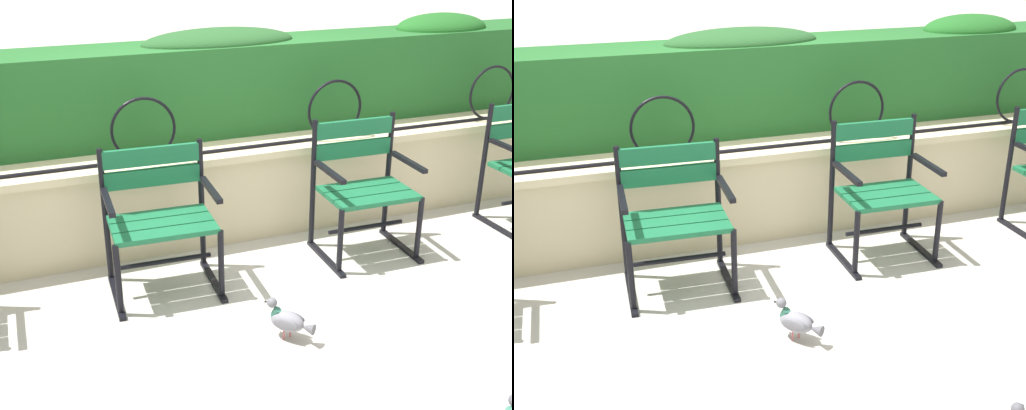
# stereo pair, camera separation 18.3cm
# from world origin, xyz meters

# --- Properties ---
(ground_plane) EXTENTS (60.00, 60.00, 0.00)m
(ground_plane) POSITION_xyz_m (0.00, 0.00, 0.00)
(ground_plane) COLOR #BCB7AD
(stone_wall) EXTENTS (7.92, 0.41, 0.64)m
(stone_wall) POSITION_xyz_m (0.00, 0.91, 0.33)
(stone_wall) COLOR beige
(stone_wall) RESTS_ON ground
(iron_arch_fence) EXTENTS (7.37, 0.02, 0.42)m
(iron_arch_fence) POSITION_xyz_m (-0.38, 0.83, 0.82)
(iron_arch_fence) COLOR black
(iron_arch_fence) RESTS_ON stone_wall
(hedge_row) EXTENTS (7.76, 0.53, 0.75)m
(hedge_row) POSITION_xyz_m (0.03, 1.35, 0.99)
(hedge_row) COLOR #236028
(hedge_row) RESTS_ON stone_wall
(park_chair_centre_left) EXTENTS (0.66, 0.55, 0.86)m
(park_chair_centre_left) POSITION_xyz_m (-0.51, 0.36, 0.47)
(park_chair_centre_left) COLOR #19663D
(park_chair_centre_left) RESTS_ON ground
(park_chair_centre_right) EXTENTS (0.62, 0.54, 0.89)m
(park_chair_centre_right) POSITION_xyz_m (0.85, 0.35, 0.47)
(park_chair_centre_right) COLOR #19663D
(park_chair_centre_right) RESTS_ON ground
(pigeon_far_side) EXTENTS (0.22, 0.24, 0.22)m
(pigeon_far_side) POSITION_xyz_m (-0.04, -0.45, 0.11)
(pigeon_far_side) COLOR gray
(pigeon_far_side) RESTS_ON ground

